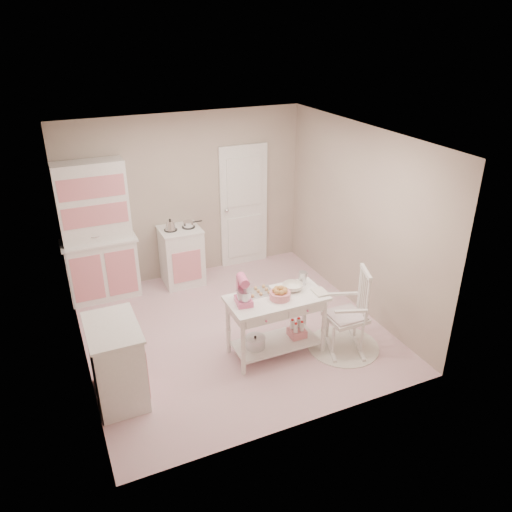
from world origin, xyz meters
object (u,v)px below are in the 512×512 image
(hutch, at_px, (97,233))
(bread_basket, at_px, (280,295))
(stove, at_px, (182,256))
(rocking_chair, at_px, (346,310))
(base_cabinet, at_px, (117,362))
(stand_mixer, at_px, (243,291))
(work_table, at_px, (276,325))

(hutch, bearing_deg, bread_basket, -53.75)
(stove, relative_size, rocking_chair, 0.84)
(base_cabinet, xyz_separation_m, stand_mixer, (1.51, 0.04, 0.51))
(stove, bearing_deg, rocking_chair, -61.62)
(stand_mixer, bearing_deg, rocking_chair, -3.80)
(hutch, bearing_deg, stove, -2.39)
(stove, height_order, bread_basket, stove)
(rocking_chair, xyz_separation_m, stand_mixer, (-1.26, 0.28, 0.42))
(hutch, relative_size, stand_mixer, 6.12)
(work_table, bearing_deg, bread_basket, -68.20)
(hutch, height_order, work_table, hutch)
(work_table, bearing_deg, stove, 102.99)
(rocking_chair, bearing_deg, stand_mixer, -172.37)
(hutch, relative_size, rocking_chair, 1.89)
(stove, xyz_separation_m, rocking_chair, (1.37, -2.54, 0.09))
(base_cabinet, height_order, work_table, base_cabinet)
(work_table, bearing_deg, base_cabinet, -179.27)
(hutch, distance_m, bread_basket, 2.96)
(base_cabinet, xyz_separation_m, bread_basket, (1.95, -0.03, 0.39))
(stove, distance_m, rocking_chair, 2.89)
(work_table, distance_m, stand_mixer, 0.71)
(stand_mixer, bearing_deg, hutch, 127.99)
(work_table, bearing_deg, rocking_chair, -16.87)
(hutch, height_order, stove, hutch)
(hutch, xyz_separation_m, work_table, (1.73, -2.33, -0.64))
(stand_mixer, bearing_deg, work_table, 5.79)
(stove, distance_m, stand_mixer, 2.32)
(base_cabinet, bearing_deg, rocking_chair, -4.76)
(work_table, relative_size, bread_basket, 4.80)
(stove, xyz_separation_m, bread_basket, (0.55, -2.33, 0.39))
(base_cabinet, relative_size, stand_mixer, 2.71)
(base_cabinet, xyz_separation_m, work_table, (1.93, 0.02, -0.06))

